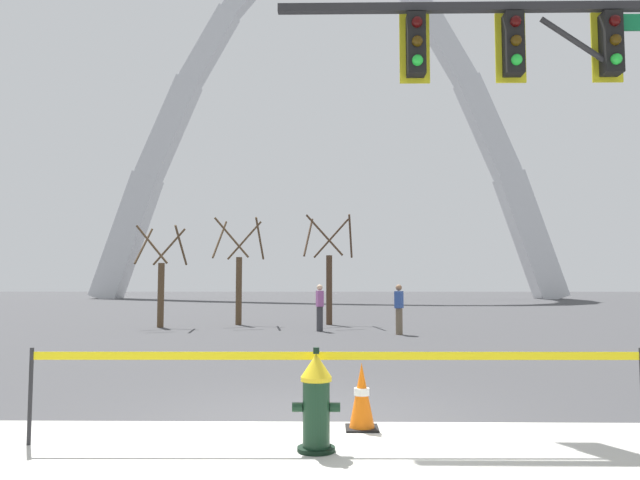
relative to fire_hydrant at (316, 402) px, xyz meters
name	(u,v)px	position (x,y,z in m)	size (l,w,h in m)	color
ground_plane	(311,422)	(-0.09, 1.24, -0.47)	(240.00, 240.00, 0.00)	#3D3D3F
fire_hydrant	(316,402)	(0.00, 0.00, 0.00)	(0.46, 0.48, 0.99)	black
caution_tape_barrier	(336,377)	(0.19, 0.21, 0.21)	(6.14, 0.12, 0.96)	#232326
traffic_cone_by_hydrant	(362,397)	(0.48, 0.87, -0.11)	(0.36, 0.36, 0.73)	black
traffic_signal_gantry	(589,97)	(3.84, 2.55, 3.80)	(6.42, 0.44, 6.00)	#232326
monument_arch	(327,133)	(-0.09, 60.42, 18.25)	(52.66, 2.95, 42.50)	silver
tree_far_left	(161,282)	(-6.17, 16.27, 1.20)	(1.74, 1.75, 3.76)	brown
tree_left_mid	(239,277)	(-3.47, 17.70, 1.40)	(1.94, 1.95, 4.20)	brown
tree_center_left	(329,276)	(0.11, 17.83, 1.45)	(1.99, 2.00, 4.32)	#473323
pedestrian_walking_left	(399,309)	(2.35, 13.24, 0.35)	(0.32, 0.39, 1.59)	brown
pedestrian_standing_center	(320,307)	(-0.20, 14.53, 0.35)	(0.28, 0.38, 1.59)	#38383D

